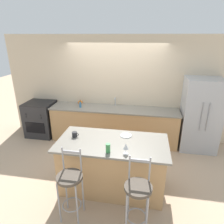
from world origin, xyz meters
TOP-DOWN VIEW (x-y plane):
  - ground_plane at (0.00, 0.00)m, footprint 18.00×18.00m
  - wall_back at (0.00, 0.73)m, footprint 6.00×0.07m
  - back_counter at (0.00, 0.39)m, footprint 3.29×0.71m
  - sink_faucet at (0.00, 0.60)m, footprint 0.02×0.13m
  - kitchen_island at (0.27, -1.40)m, footprint 1.91×0.96m
  - refrigerator at (2.10, 0.36)m, footprint 0.85×0.73m
  - oven_range at (-2.07, 0.37)m, footprint 0.75×0.71m
  - bar_stool_near at (-0.23, -2.15)m, footprint 0.38×0.38m
  - bar_stool_far at (0.76, -2.19)m, footprint 0.38×0.38m
  - dinner_plate at (0.48, -1.14)m, footprint 0.21×0.21m
  - wine_glass at (0.53, -1.72)m, footprint 0.08×0.08m
  - coffee_mug at (-0.43, -1.33)m, footprint 0.12×0.09m
  - tumbler_cup at (0.26, -1.73)m, footprint 0.07×0.07m
  - pumpkin_decoration at (-0.95, 0.55)m, footprint 0.13×0.13m
  - soap_bottle at (-0.86, 0.29)m, footprint 0.05×0.05m

SIDE VIEW (x-z plane):
  - ground_plane at x=0.00m, z-range 0.00..0.00m
  - back_counter at x=0.00m, z-range 0.00..0.92m
  - oven_range at x=-2.07m, z-range 0.00..0.96m
  - kitchen_island at x=0.27m, z-range 0.00..0.96m
  - bar_stool_near at x=-0.23m, z-range 0.05..1.20m
  - bar_stool_far at x=0.76m, z-range 0.05..1.20m
  - refrigerator at x=2.10m, z-range 0.00..1.77m
  - dinner_plate at x=0.48m, z-range 0.95..0.97m
  - pumpkin_decoration at x=-0.95m, z-range 0.90..1.03m
  - soap_bottle at x=-0.86m, z-range 0.90..1.08m
  - coffee_mug at x=-0.43m, z-range 0.95..1.05m
  - tumbler_cup at x=0.26m, z-range 0.95..1.10m
  - sink_faucet at x=0.00m, z-range 0.94..1.16m
  - wine_glass at x=0.53m, z-range 0.99..1.17m
  - wall_back at x=0.00m, z-range 0.00..2.70m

